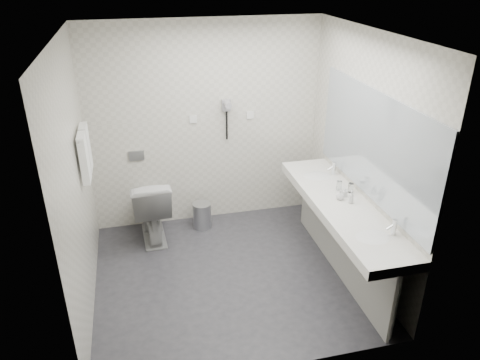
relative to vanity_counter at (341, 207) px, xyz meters
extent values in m
plane|color=#2D2C32|center=(-1.12, 0.20, -0.80)|extent=(2.80, 2.80, 0.00)
plane|color=silver|center=(-1.12, 0.20, 1.70)|extent=(2.80, 2.80, 0.00)
plane|color=beige|center=(-1.12, 1.50, 0.45)|extent=(2.80, 0.00, 2.80)
plane|color=beige|center=(-1.12, -1.10, 0.45)|extent=(2.80, 0.00, 2.80)
plane|color=beige|center=(-2.52, 0.20, 0.45)|extent=(0.00, 2.60, 2.60)
plane|color=beige|center=(0.27, 0.20, 0.45)|extent=(0.00, 2.60, 2.60)
cube|color=silver|center=(0.00, 0.00, 0.00)|extent=(0.55, 2.20, 0.10)
cube|color=gray|center=(0.02, 0.00, -0.42)|extent=(0.03, 2.15, 0.75)
cylinder|color=silver|center=(0.05, -1.04, -0.42)|extent=(0.06, 0.06, 0.75)
cylinder|color=silver|center=(0.05, 1.04, -0.42)|extent=(0.06, 0.06, 0.75)
cube|color=#B2BCC6|center=(0.26, 0.00, 0.65)|extent=(0.02, 2.20, 1.05)
ellipsoid|color=white|center=(0.00, -0.65, 0.04)|extent=(0.40, 0.31, 0.05)
ellipsoid|color=white|center=(0.00, 0.65, 0.04)|extent=(0.40, 0.31, 0.05)
cylinder|color=silver|center=(0.19, -0.65, 0.12)|extent=(0.04, 0.04, 0.15)
cylinder|color=silver|center=(0.19, 0.65, 0.12)|extent=(0.04, 0.04, 0.15)
imported|color=silver|center=(0.08, 0.12, 0.10)|extent=(0.05, 0.05, 0.10)
imported|color=silver|center=(0.01, 0.07, 0.10)|extent=(0.12, 0.12, 0.10)
imported|color=silver|center=(0.08, -0.03, 0.12)|extent=(0.07, 0.07, 0.14)
cylinder|color=silver|center=(0.18, 0.19, 0.10)|extent=(0.06, 0.06, 0.10)
cylinder|color=silver|center=(0.09, 0.27, 0.10)|extent=(0.07, 0.07, 0.10)
imported|color=white|center=(-1.87, 1.17, -0.40)|extent=(0.48, 0.81, 0.81)
cube|color=#B2B5BA|center=(-1.98, 1.49, 0.15)|extent=(0.18, 0.02, 0.12)
cylinder|color=#B2B5BA|center=(-1.25, 1.24, -0.64)|extent=(0.28, 0.28, 0.32)
cylinder|color=#B2B5BA|center=(-1.25, 1.24, -0.47)|extent=(0.23, 0.23, 0.02)
cylinder|color=silver|center=(-2.47, 0.75, 0.75)|extent=(0.02, 0.62, 0.02)
cube|color=white|center=(-2.46, 0.61, 0.53)|extent=(0.07, 0.24, 0.48)
cube|color=white|center=(-2.46, 0.89, 0.53)|extent=(0.07, 0.24, 0.48)
cube|color=#98969C|center=(-0.88, 1.47, 0.70)|extent=(0.10, 0.04, 0.14)
cylinder|color=#98969C|center=(-0.88, 1.40, 0.73)|extent=(0.08, 0.14, 0.08)
cylinder|color=black|center=(-0.88, 1.46, 0.45)|extent=(0.02, 0.02, 0.35)
cube|color=white|center=(-1.27, 1.49, 0.55)|extent=(0.09, 0.02, 0.09)
cube|color=white|center=(-0.57, 1.49, 0.55)|extent=(0.09, 0.02, 0.09)
camera|label=1|loc=(-1.95, -3.72, 2.28)|focal=34.38mm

